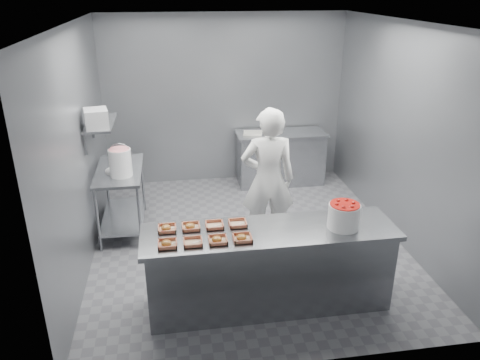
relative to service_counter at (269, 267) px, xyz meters
name	(u,v)px	position (x,y,z in m)	size (l,w,h in m)	color
floor	(247,241)	(0.00, 1.35, -0.45)	(4.50, 4.50, 0.00)	#4C4C51
ceiling	(249,22)	(0.00, 1.35, 2.35)	(4.50, 4.50, 0.00)	white
wall_back	(225,100)	(0.00, 3.60, 0.95)	(4.00, 0.04, 2.80)	slate
wall_left	(80,150)	(-2.00, 1.35, 0.95)	(0.04, 4.50, 2.80)	slate
wall_right	(400,134)	(2.00, 1.35, 0.95)	(0.04, 4.50, 2.80)	slate
service_counter	(269,267)	(0.00, 0.00, 0.00)	(2.60, 0.70, 0.90)	slate
prep_table	(121,190)	(-1.65, 1.95, 0.14)	(0.60, 1.20, 0.90)	slate
back_counter	(280,158)	(0.90, 3.25, 0.00)	(1.50, 0.60, 0.90)	slate
wall_shelf	(100,123)	(-1.82, 1.95, 1.10)	(0.35, 0.90, 0.03)	slate
tray_0	(167,244)	(-1.03, -0.15, 0.47)	(0.19, 0.18, 0.06)	tan
tray_1	(193,242)	(-0.79, -0.15, 0.47)	(0.19, 0.18, 0.04)	tan
tray_2	(218,240)	(-0.55, -0.15, 0.47)	(0.19, 0.18, 0.06)	tan
tray_3	(242,238)	(-0.31, -0.15, 0.47)	(0.19, 0.18, 0.06)	tan
tray_4	(167,228)	(-1.03, 0.15, 0.47)	(0.19, 0.18, 0.06)	tan
tray_5	(191,227)	(-0.79, 0.15, 0.47)	(0.19, 0.18, 0.06)	tan
tray_6	(215,225)	(-0.55, 0.15, 0.47)	(0.19, 0.18, 0.04)	tan
tray_7	(238,223)	(-0.31, 0.15, 0.47)	(0.19, 0.18, 0.04)	tan
worker	(268,180)	(0.23, 1.21, 0.48)	(0.68, 0.45, 1.86)	white
strawberry_tub	(344,215)	(0.74, -0.06, 0.59)	(0.32, 0.32, 0.27)	silver
glaze_bucket	(120,162)	(-1.59, 1.72, 0.64)	(0.30, 0.28, 0.44)	silver
bucket_lid	(117,171)	(-1.66, 1.88, 0.46)	(0.31, 0.31, 0.02)	silver
rag	(123,160)	(-1.63, 2.29, 0.46)	(0.14, 0.12, 0.02)	#CCB28C
appliance	(96,119)	(-1.82, 1.68, 1.23)	(0.27, 0.31, 0.23)	gray
paper_stack	(253,133)	(0.41, 3.25, 0.46)	(0.30, 0.22, 0.04)	silver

